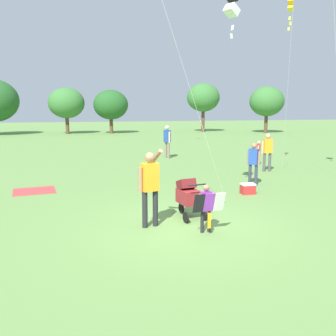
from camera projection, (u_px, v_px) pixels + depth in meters
name	position (u px, v px, depth m)	size (l,w,h in m)	color
ground_plane	(183.00, 225.00, 9.03)	(120.00, 120.00, 0.00)	#668E47
treeline_distant	(65.00, 101.00, 37.18)	(38.07, 7.00, 5.49)	brown
child_with_butterfly_kite	(206.00, 204.00, 8.42)	(0.75, 0.38, 1.12)	#232328
person_adult_flyer	(150.00, 182.00, 8.77)	(0.59, 0.64, 1.88)	#232328
stroller	(188.00, 195.00, 9.59)	(0.65, 1.12, 1.03)	black
kite_adult_black	(232.00, 4.00, 10.17)	(2.60, 1.75, 6.05)	black
kite_orange_delta	(291.00, 9.00, 15.59)	(1.79, 3.15, 7.30)	#F4A319
person_red_shirt	(253.00, 160.00, 13.48)	(0.37, 0.39, 1.55)	#33384C
person_sitting_far	(259.00, 151.00, 18.08)	(0.27, 0.34, 1.19)	#232328
person_couple_left	(167.00, 139.00, 20.44)	(0.35, 0.56, 1.81)	#7F705B
person_kid_running	(267.00, 149.00, 16.28)	(0.54, 0.25, 1.67)	#4C4C51
picnic_blanket	(34.00, 191.00, 12.65)	(1.36, 1.18, 0.02)	#CC3D3D
cooler_box	(248.00, 189.00, 12.23)	(0.45, 0.33, 0.35)	red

